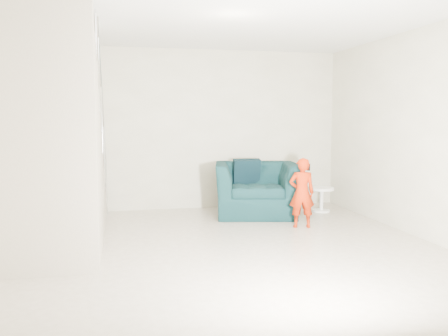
{
  "coord_description": "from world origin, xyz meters",
  "views": [
    {
      "loc": [
        -1.28,
        -5.25,
        1.55
      ],
      "look_at": [
        0.15,
        1.2,
        0.85
      ],
      "focal_mm": 38.0,
      "sensor_mm": 36.0,
      "label": 1
    }
  ],
  "objects_px": {
    "armchair": "(256,189)",
    "staircase": "(57,170)",
    "toddler": "(302,193)",
    "side_table": "(322,195)"
  },
  "relations": [
    {
      "from": "toddler",
      "to": "side_table",
      "type": "bearing_deg",
      "value": -116.05
    },
    {
      "from": "armchair",
      "to": "toddler",
      "type": "xyz_separation_m",
      "value": [
        0.38,
        -0.99,
        0.08
      ]
    },
    {
      "from": "armchair",
      "to": "staircase",
      "type": "relative_size",
      "value": 0.36
    },
    {
      "from": "armchair",
      "to": "toddler",
      "type": "bearing_deg",
      "value": -56.6
    },
    {
      "from": "staircase",
      "to": "toddler",
      "type": "bearing_deg",
      "value": 7.47
    },
    {
      "from": "armchair",
      "to": "staircase",
      "type": "bearing_deg",
      "value": -141.33
    },
    {
      "from": "armchair",
      "to": "side_table",
      "type": "xyz_separation_m",
      "value": [
        1.13,
        0.01,
        -0.15
      ]
    },
    {
      "from": "side_table",
      "to": "staircase",
      "type": "bearing_deg",
      "value": -160.36
    },
    {
      "from": "staircase",
      "to": "side_table",
      "type": "bearing_deg",
      "value": 19.64
    },
    {
      "from": "side_table",
      "to": "armchair",
      "type": "bearing_deg",
      "value": -179.55
    }
  ]
}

